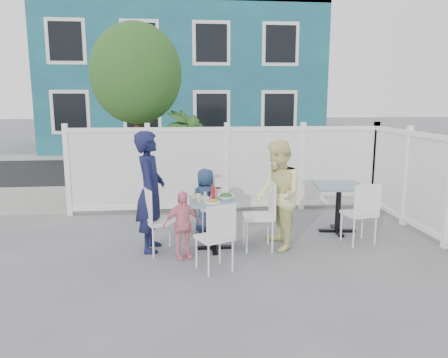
{
  "coord_description": "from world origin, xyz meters",
  "views": [
    {
      "loc": [
        -0.81,
        -5.64,
        2.14
      ],
      "look_at": [
        -0.13,
        0.71,
        0.94
      ],
      "focal_mm": 35.0,
      "sensor_mm": 36.0,
      "label": 1
    }
  ],
  "objects": [
    {
      "name": "pepper_shaker",
      "position": [
        -0.37,
        0.56,
        0.75
      ],
      "size": [
        0.03,
        0.03,
        0.07
      ],
      "primitive_type": "cylinder",
      "color": "black",
      "rests_on": "main_table"
    },
    {
      "name": "near_sidewalk",
      "position": [
        0.0,
        3.8,
        0.01
      ],
      "size": [
        24.0,
        2.6,
        0.01
      ],
      "primitive_type": "cube",
      "color": "gray",
      "rests_on": "ground"
    },
    {
      "name": "utility_cabinet",
      "position": [
        -2.64,
        4.0,
        0.69
      ],
      "size": [
        0.79,
        0.6,
        1.38
      ],
      "primitive_type": "cube",
      "rotation": [
        0.0,
        0.0,
        -0.09
      ],
      "color": "gold",
      "rests_on": "ground"
    },
    {
      "name": "fence_back",
      "position": [
        0.1,
        2.4,
        0.78
      ],
      "size": [
        5.86,
        0.08,
        1.6
      ],
      "color": "white",
      "rests_on": "ground"
    },
    {
      "name": "man",
      "position": [
        -1.2,
        0.38,
        0.85
      ],
      "size": [
        0.44,
        0.64,
        1.69
      ],
      "primitive_type": "imported",
      "rotation": [
        0.0,
        0.0,
        1.51
      ],
      "color": "#14173C",
      "rests_on": "ground"
    },
    {
      "name": "coffee_cup_a",
      "position": [
        -0.54,
        0.24,
        0.78
      ],
      "size": [
        0.08,
        0.08,
        0.13
      ],
      "primitive_type": "cylinder",
      "color": "beige",
      "rests_on": "main_table"
    },
    {
      "name": "boy",
      "position": [
        -0.38,
        1.17,
        0.51
      ],
      "size": [
        0.58,
        0.47,
        1.03
      ],
      "primitive_type": "imported",
      "rotation": [
        0.0,
        0.0,
        3.48
      ],
      "color": "navy",
      "rests_on": "ground"
    },
    {
      "name": "chair_back",
      "position": [
        -0.28,
        1.11,
        0.5
      ],
      "size": [
        0.4,
        0.39,
        0.86
      ],
      "rotation": [
        0.0,
        0.0,
        3.17
      ],
      "color": "white",
      "rests_on": "ground"
    },
    {
      "name": "potted_shrub_b",
      "position": [
        1.38,
        3.0,
        0.72
      ],
      "size": [
        1.61,
        1.5,
        1.45
      ],
      "primitive_type": "imported",
      "rotation": [
        0.0,
        0.0,
        2.8
      ],
      "color": "#234218",
      "rests_on": "ground"
    },
    {
      "name": "plate_side",
      "position": [
        -0.49,
        0.4,
        0.73
      ],
      "size": [
        0.24,
        0.24,
        0.02
      ],
      "primitive_type": "cylinder",
      "color": "white",
      "rests_on": "main_table"
    },
    {
      "name": "street",
      "position": [
        0.0,
        7.5,
        0.0
      ],
      "size": [
        24.0,
        5.0,
        0.01
      ],
      "primitive_type": "cube",
      "color": "black",
      "rests_on": "ground"
    },
    {
      "name": "coffee_cup_b",
      "position": [
        -0.23,
        0.54,
        0.78
      ],
      "size": [
        0.08,
        0.08,
        0.12
      ],
      "primitive_type": "cylinder",
      "color": "beige",
      "rests_on": "main_table"
    },
    {
      "name": "chair_spare",
      "position": [
        1.85,
        0.27,
        0.54
      ],
      "size": [
        0.48,
        0.47,
        0.92
      ],
      "rotation": [
        0.0,
        0.0,
        0.17
      ],
      "color": "white",
      "rests_on": "ground"
    },
    {
      "name": "woman",
      "position": [
        0.59,
        0.26,
        0.78
      ],
      "size": [
        0.66,
        0.81,
        1.56
      ],
      "primitive_type": "imported",
      "rotation": [
        0.0,
        0.0,
        -1.47
      ],
      "color": "#F4EA58",
      "rests_on": "ground"
    },
    {
      "name": "salt_shaker",
      "position": [
        -0.43,
        0.56,
        0.75
      ],
      "size": [
        0.03,
        0.03,
        0.07
      ],
      "primitive_type": "cylinder",
      "color": "white",
      "rests_on": "main_table"
    },
    {
      "name": "fence_right",
      "position": [
        3.0,
        0.6,
        0.78
      ],
      "size": [
        0.08,
        3.66,
        1.6
      ],
      "rotation": [
        0.0,
        0.0,
        1.57
      ],
      "color": "white",
      "rests_on": "ground"
    },
    {
      "name": "main_table",
      "position": [
        -0.32,
        0.31,
        0.56
      ],
      "size": [
        0.68,
        0.68,
        0.72
      ],
      "rotation": [
        0.0,
        0.0,
        -0.0
      ],
      "color": "#4A5F84",
      "rests_on": "ground"
    },
    {
      "name": "spare_table",
      "position": [
        1.73,
        0.9,
        0.6
      ],
      "size": [
        0.82,
        0.82,
        0.78
      ],
      "rotation": [
        0.0,
        0.0,
        -0.12
      ],
      "color": "#4A5F84",
      "rests_on": "ground"
    },
    {
      "name": "chair_left",
      "position": [
        -1.13,
        0.23,
        0.54
      ],
      "size": [
        0.52,
        0.53,
        0.93
      ],
      "rotation": [
        0.0,
        0.0,
        -1.26
      ],
      "color": "white",
      "rests_on": "ground"
    },
    {
      "name": "ground",
      "position": [
        0.0,
        0.0,
        0.0
      ],
      "size": [
        80.0,
        80.0,
        0.0
      ],
      "primitive_type": "plane",
      "color": "slate"
    },
    {
      "name": "building",
      "position": [
        -0.5,
        14.0,
        3.0
      ],
      "size": [
        11.0,
        6.0,
        6.0
      ],
      "color": "#1C4E62",
      "rests_on": "ground"
    },
    {
      "name": "far_sidewalk",
      "position": [
        0.0,
        10.6,
        0.01
      ],
      "size": [
        24.0,
        1.6,
        0.01
      ],
      "primitive_type": "cube",
      "color": "gray",
      "rests_on": "ground"
    },
    {
      "name": "toddler",
      "position": [
        -0.77,
        -0.0,
        0.46
      ],
      "size": [
        0.58,
        0.39,
        0.92
      ],
      "primitive_type": "imported",
      "rotation": [
        0.0,
        0.0,
        0.34
      ],
      "color": "pink",
      "rests_on": "ground"
    },
    {
      "name": "tree",
      "position": [
        -1.6,
        3.3,
        2.59
      ],
      "size": [
        1.8,
        1.62,
        3.59
      ],
      "color": "#382316",
      "rests_on": "ground"
    },
    {
      "name": "chair_near",
      "position": [
        -0.35,
        -0.53,
        0.51
      ],
      "size": [
        0.52,
        0.51,
        0.87
      ],
      "rotation": [
        0.0,
        0.0,
        0.43
      ],
      "color": "white",
      "rests_on": "ground"
    },
    {
      "name": "plate_main",
      "position": [
        -0.35,
        0.17,
        0.73
      ],
      "size": [
        0.23,
        0.23,
        0.01
      ],
      "primitive_type": "cylinder",
      "color": "white",
      "rests_on": "main_table"
    },
    {
      "name": "salad_bowl",
      "position": [
        -0.15,
        0.32,
        0.75
      ],
      "size": [
        0.25,
        0.25,
        0.06
      ],
      "primitive_type": "imported",
      "color": "white",
      "rests_on": "main_table"
    },
    {
      "name": "potted_shrub_a",
      "position": [
        -0.61,
        3.1,
        0.95
      ],
      "size": [
        1.49,
        1.49,
        1.89
      ],
      "primitive_type": "imported",
      "rotation": [
        0.0,
        0.0,
        0.87
      ],
      "color": "#234218",
      "rests_on": "ground"
    },
    {
      "name": "ketchup_bottle",
      "position": [
        -0.32,
        0.4,
        0.8
      ],
      "size": [
        0.05,
        0.05,
        0.17
      ],
      "primitive_type": "cylinder",
      "color": "red",
      "rests_on": "main_table"
    },
    {
      "name": "chair_right",
      "position": [
        0.39,
        0.26,
        0.57
      ],
      "size": [
        0.45,
        0.46,
        0.97
      ],
      "rotation": [
        0.0,
        0.0,
        1.52
      ],
      "color": "white",
      "rests_on": "ground"
    }
  ]
}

